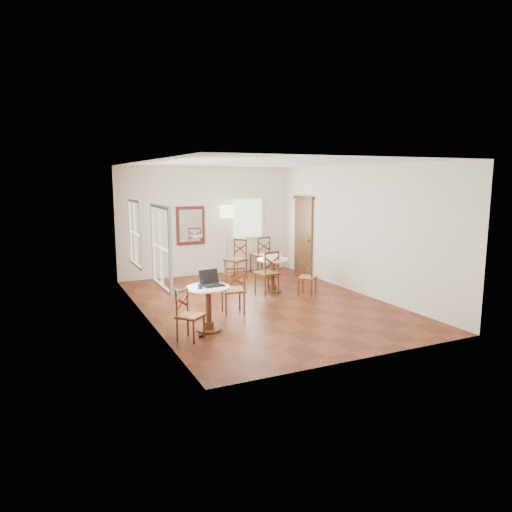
{
  "coord_description": "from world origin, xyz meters",
  "views": [
    {
      "loc": [
        -4.34,
        -8.94,
        2.7
      ],
      "look_at": [
        0.0,
        0.3,
        1.0
      ],
      "focal_mm": 33.08,
      "sensor_mm": 36.0,
      "label": 1
    }
  ],
  "objects_px": {
    "water_glass": "(202,283)",
    "chair_mid_a": "(267,272)",
    "cafe_table_near": "(209,304)",
    "chair_back_b": "(236,259)",
    "navy_mug": "(200,286)",
    "floor_lamp": "(227,216)",
    "cafe_table_mid": "(273,271)",
    "chair_near_b": "(189,315)",
    "chair_back_a": "(261,254)",
    "mouse": "(209,284)",
    "chair_near_a": "(233,290)",
    "cafe_table_back": "(271,263)",
    "power_adapter": "(202,336)",
    "chair_mid_b": "(307,277)",
    "laptop": "(211,282)"
  },
  "relations": [
    {
      "from": "water_glass",
      "to": "chair_mid_a",
      "type": "bearing_deg",
      "value": 39.71
    },
    {
      "from": "cafe_table_near",
      "to": "water_glass",
      "type": "height_order",
      "value": "water_glass"
    },
    {
      "from": "chair_back_b",
      "to": "navy_mug",
      "type": "distance_m",
      "value": 4.63
    },
    {
      "from": "water_glass",
      "to": "floor_lamp",
      "type": "bearing_deg",
      "value": 62.89
    },
    {
      "from": "chair_mid_a",
      "to": "chair_back_b",
      "type": "distance_m",
      "value": 1.89
    },
    {
      "from": "cafe_table_mid",
      "to": "chair_near_b",
      "type": "relative_size",
      "value": 0.93
    },
    {
      "from": "cafe_table_near",
      "to": "chair_back_a",
      "type": "bearing_deg",
      "value": 54.54
    },
    {
      "from": "floor_lamp",
      "to": "mouse",
      "type": "bearing_deg",
      "value": -115.57
    },
    {
      "from": "chair_near_a",
      "to": "chair_mid_a",
      "type": "bearing_deg",
      "value": -130.0
    },
    {
      "from": "water_glass",
      "to": "chair_back_b",
      "type": "bearing_deg",
      "value": 59.12
    },
    {
      "from": "cafe_table_mid",
      "to": "water_glass",
      "type": "bearing_deg",
      "value": -140.65
    },
    {
      "from": "cafe_table_back",
      "to": "cafe_table_near",
      "type": "bearing_deg",
      "value": -130.26
    },
    {
      "from": "power_adapter",
      "to": "cafe_table_mid",
      "type": "bearing_deg",
      "value": 42.69
    },
    {
      "from": "chair_near_b",
      "to": "chair_back_a",
      "type": "height_order",
      "value": "chair_back_a"
    },
    {
      "from": "chair_near_a",
      "to": "chair_mid_b",
      "type": "distance_m",
      "value": 2.24
    },
    {
      "from": "cafe_table_mid",
      "to": "chair_mid_b",
      "type": "height_order",
      "value": "chair_mid_b"
    },
    {
      "from": "laptop",
      "to": "power_adapter",
      "type": "relative_size",
      "value": 3.93
    },
    {
      "from": "cafe_table_near",
      "to": "chair_back_b",
      "type": "xyz_separation_m",
      "value": [
        2.16,
        3.88,
        0.03
      ]
    },
    {
      "from": "chair_back_b",
      "to": "power_adapter",
      "type": "distance_m",
      "value": 4.79
    },
    {
      "from": "power_adapter",
      "to": "cafe_table_back",
      "type": "bearing_deg",
      "value": 49.69
    },
    {
      "from": "chair_near_a",
      "to": "chair_near_b",
      "type": "distance_m",
      "value": 1.69
    },
    {
      "from": "power_adapter",
      "to": "floor_lamp",
      "type": "bearing_deg",
      "value": 63.43
    },
    {
      "from": "cafe_table_back",
      "to": "laptop",
      "type": "distance_m",
      "value": 4.67
    },
    {
      "from": "cafe_table_back",
      "to": "chair_near_a",
      "type": "height_order",
      "value": "chair_near_a"
    },
    {
      "from": "cafe_table_mid",
      "to": "chair_back_b",
      "type": "xyz_separation_m",
      "value": [
        -0.21,
        1.74,
        0.04
      ]
    },
    {
      "from": "navy_mug",
      "to": "chair_back_b",
      "type": "bearing_deg",
      "value": 59.42
    },
    {
      "from": "chair_near_b",
      "to": "chair_mid_a",
      "type": "bearing_deg",
      "value": 1.37
    },
    {
      "from": "power_adapter",
      "to": "chair_back_a",
      "type": "bearing_deg",
      "value": 54.21
    },
    {
      "from": "cafe_table_back",
      "to": "chair_mid_b",
      "type": "relative_size",
      "value": 0.75
    },
    {
      "from": "floor_lamp",
      "to": "chair_mid_a",
      "type": "bearing_deg",
      "value": -89.25
    },
    {
      "from": "chair_mid_a",
      "to": "navy_mug",
      "type": "xyz_separation_m",
      "value": [
        -2.34,
        -2.08,
        0.34
      ]
    },
    {
      "from": "laptop",
      "to": "chair_back_a",
      "type": "bearing_deg",
      "value": 45.22
    },
    {
      "from": "water_glass",
      "to": "cafe_table_mid",
      "type": "bearing_deg",
      "value": 39.35
    },
    {
      "from": "cafe_table_back",
      "to": "chair_near_b",
      "type": "bearing_deg",
      "value": -131.92
    },
    {
      "from": "cafe_table_near",
      "to": "chair_mid_b",
      "type": "relative_size",
      "value": 0.97
    },
    {
      "from": "chair_mid_a",
      "to": "chair_back_b",
      "type": "bearing_deg",
      "value": -101.09
    },
    {
      "from": "chair_near_b",
      "to": "navy_mug",
      "type": "xyz_separation_m",
      "value": [
        0.26,
        0.2,
        0.43
      ]
    },
    {
      "from": "cafe_table_mid",
      "to": "navy_mug",
      "type": "relative_size",
      "value": 7.08
    },
    {
      "from": "cafe_table_near",
      "to": "laptop",
      "type": "relative_size",
      "value": 1.93
    },
    {
      "from": "laptop",
      "to": "navy_mug",
      "type": "height_order",
      "value": "laptop"
    },
    {
      "from": "chair_near_a",
      "to": "chair_back_a",
      "type": "bearing_deg",
      "value": -113.73
    },
    {
      "from": "cafe_table_mid",
      "to": "chair_near_b",
      "type": "bearing_deg",
      "value": -139.23
    },
    {
      "from": "chair_back_b",
      "to": "mouse",
      "type": "distance_m",
      "value": 4.29
    },
    {
      "from": "chair_mid_a",
      "to": "chair_mid_b",
      "type": "bearing_deg",
      "value": 138.76
    },
    {
      "from": "cafe_table_mid",
      "to": "laptop",
      "type": "xyz_separation_m",
      "value": [
        -2.29,
        -2.06,
        0.39
      ]
    },
    {
      "from": "chair_near_b",
      "to": "chair_back_a",
      "type": "distance_m",
      "value": 5.92
    },
    {
      "from": "chair_near_a",
      "to": "laptop",
      "type": "xyz_separation_m",
      "value": [
        -0.74,
        -0.75,
        0.39
      ]
    },
    {
      "from": "chair_mid_b",
      "to": "mouse",
      "type": "bearing_deg",
      "value": 75.86
    },
    {
      "from": "chair_near_b",
      "to": "laptop",
      "type": "bearing_deg",
      "value": -4.48
    },
    {
      "from": "chair_back_b",
      "to": "chair_back_a",
      "type": "bearing_deg",
      "value": 88.96
    }
  ]
}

